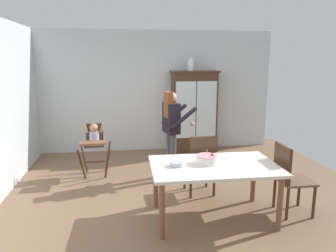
{
  "coord_description": "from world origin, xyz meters",
  "views": [
    {
      "loc": [
        -0.81,
        -4.52,
        2.07
      ],
      "look_at": [
        -0.03,
        0.7,
        0.95
      ],
      "focal_mm": 33.81,
      "sensor_mm": 36.0,
      "label": 1
    }
  ],
  "objects_px": {
    "high_chair_with_toddler": "(94,140)",
    "dining_chair_right_end": "(288,174)",
    "ceramic_vase": "(191,65)",
    "dining_table": "(214,171)",
    "adult_person": "(172,124)",
    "serving_bowl": "(177,164)",
    "dining_chair_far_side": "(201,161)",
    "birthday_cake": "(207,159)",
    "china_cabinet": "(194,111)"
  },
  "relations": [
    {
      "from": "high_chair_with_toddler",
      "to": "dining_chair_right_end",
      "type": "distance_m",
      "value": 3.27
    },
    {
      "from": "ceramic_vase",
      "to": "dining_table",
      "type": "distance_m",
      "value": 3.42
    },
    {
      "from": "ceramic_vase",
      "to": "high_chair_with_toddler",
      "type": "xyz_separation_m",
      "value": [
        -2.03,
        -1.29,
        -1.28
      ]
    },
    {
      "from": "adult_person",
      "to": "dining_table",
      "type": "distance_m",
      "value": 1.59
    },
    {
      "from": "serving_bowl",
      "to": "dining_chair_right_end",
      "type": "height_order",
      "value": "dining_chair_right_end"
    },
    {
      "from": "ceramic_vase",
      "to": "dining_chair_far_side",
      "type": "relative_size",
      "value": 0.28
    },
    {
      "from": "ceramic_vase",
      "to": "adult_person",
      "type": "xyz_separation_m",
      "value": [
        -0.68,
        -1.62,
        -0.97
      ]
    },
    {
      "from": "birthday_cake",
      "to": "ceramic_vase",
      "type": "bearing_deg",
      "value": 81.57
    },
    {
      "from": "adult_person",
      "to": "dining_chair_right_end",
      "type": "xyz_separation_m",
      "value": [
        1.33,
        -1.55,
        -0.41
      ]
    },
    {
      "from": "serving_bowl",
      "to": "dining_chair_far_side",
      "type": "relative_size",
      "value": 0.19
    },
    {
      "from": "ceramic_vase",
      "to": "dining_chair_far_side",
      "type": "bearing_deg",
      "value": -98.31
    },
    {
      "from": "china_cabinet",
      "to": "adult_person",
      "type": "bearing_deg",
      "value": -115.5
    },
    {
      "from": "serving_bowl",
      "to": "dining_chair_right_end",
      "type": "relative_size",
      "value": 0.19
    },
    {
      "from": "ceramic_vase",
      "to": "dining_chair_far_side",
      "type": "xyz_separation_m",
      "value": [
        -0.35,
        -2.43,
        -1.38
      ]
    },
    {
      "from": "serving_bowl",
      "to": "dining_table",
      "type": "bearing_deg",
      "value": -2.44
    },
    {
      "from": "birthday_cake",
      "to": "dining_chair_far_side",
      "type": "bearing_deg",
      "value": 81.11
    },
    {
      "from": "adult_person",
      "to": "dining_chair_right_end",
      "type": "relative_size",
      "value": 1.59
    },
    {
      "from": "china_cabinet",
      "to": "birthday_cake",
      "type": "relative_size",
      "value": 6.5
    },
    {
      "from": "adult_person",
      "to": "serving_bowl",
      "type": "bearing_deg",
      "value": 159.67
    },
    {
      "from": "serving_bowl",
      "to": "adult_person",
      "type": "bearing_deg",
      "value": 83.16
    },
    {
      "from": "birthday_cake",
      "to": "dining_chair_far_side",
      "type": "relative_size",
      "value": 0.29
    },
    {
      "from": "ceramic_vase",
      "to": "high_chair_with_toddler",
      "type": "height_order",
      "value": "ceramic_vase"
    },
    {
      "from": "dining_table",
      "to": "ceramic_vase",
      "type": "bearing_deg",
      "value": 83.18
    },
    {
      "from": "dining_table",
      "to": "birthday_cake",
      "type": "xyz_separation_m",
      "value": [
        -0.08,
        0.07,
        0.14
      ]
    },
    {
      "from": "adult_person",
      "to": "serving_bowl",
      "type": "height_order",
      "value": "adult_person"
    },
    {
      "from": "serving_bowl",
      "to": "dining_chair_right_end",
      "type": "bearing_deg",
      "value": -1.61
    },
    {
      "from": "high_chair_with_toddler",
      "to": "birthday_cake",
      "type": "distance_m",
      "value": 2.38
    },
    {
      "from": "china_cabinet",
      "to": "dining_chair_far_side",
      "type": "bearing_deg",
      "value": -100.34
    },
    {
      "from": "china_cabinet",
      "to": "dining_chair_far_side",
      "type": "distance_m",
      "value": 2.49
    },
    {
      "from": "china_cabinet",
      "to": "serving_bowl",
      "type": "relative_size",
      "value": 10.11
    },
    {
      "from": "dining_table",
      "to": "serving_bowl",
      "type": "xyz_separation_m",
      "value": [
        -0.49,
        0.02,
        0.11
      ]
    },
    {
      "from": "high_chair_with_toddler",
      "to": "dining_table",
      "type": "distance_m",
      "value": 2.48
    },
    {
      "from": "dining_table",
      "to": "dining_chair_right_end",
      "type": "bearing_deg",
      "value": -1.22
    },
    {
      "from": "china_cabinet",
      "to": "ceramic_vase",
      "type": "xyz_separation_m",
      "value": [
        -0.09,
        0.0,
        1.02
      ]
    },
    {
      "from": "ceramic_vase",
      "to": "dining_chair_right_end",
      "type": "bearing_deg",
      "value": -78.36
    },
    {
      "from": "china_cabinet",
      "to": "dining_chair_right_end",
      "type": "relative_size",
      "value": 1.9
    },
    {
      "from": "ceramic_vase",
      "to": "birthday_cake",
      "type": "relative_size",
      "value": 0.96
    },
    {
      "from": "adult_person",
      "to": "dining_table",
      "type": "bearing_deg",
      "value": 177.81
    },
    {
      "from": "china_cabinet",
      "to": "serving_bowl",
      "type": "height_order",
      "value": "china_cabinet"
    },
    {
      "from": "dining_chair_right_end",
      "to": "dining_chair_far_side",
      "type": "bearing_deg",
      "value": 54.8
    },
    {
      "from": "birthday_cake",
      "to": "dining_chair_right_end",
      "type": "bearing_deg",
      "value": -4.56
    },
    {
      "from": "dining_table",
      "to": "adult_person",
      "type": "bearing_deg",
      "value": 101.3
    },
    {
      "from": "ceramic_vase",
      "to": "dining_table",
      "type": "height_order",
      "value": "ceramic_vase"
    },
    {
      "from": "ceramic_vase",
      "to": "birthday_cake",
      "type": "distance_m",
      "value": 3.32
    },
    {
      "from": "birthday_cake",
      "to": "high_chair_with_toddler",
      "type": "bearing_deg",
      "value": 131.32
    },
    {
      "from": "birthday_cake",
      "to": "dining_chair_far_side",
      "type": "height_order",
      "value": "dining_chair_far_side"
    },
    {
      "from": "adult_person",
      "to": "dining_chair_right_end",
      "type": "distance_m",
      "value": 2.09
    },
    {
      "from": "dining_chair_right_end",
      "to": "high_chair_with_toddler",
      "type": "bearing_deg",
      "value": 56.26
    },
    {
      "from": "dining_chair_right_end",
      "to": "birthday_cake",
      "type": "bearing_deg",
      "value": 86.68
    },
    {
      "from": "china_cabinet",
      "to": "birthday_cake",
      "type": "height_order",
      "value": "china_cabinet"
    }
  ]
}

